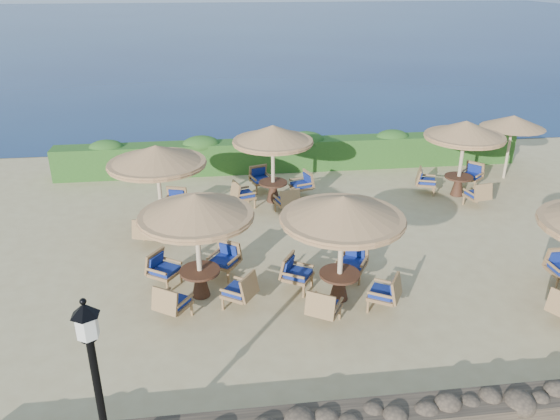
% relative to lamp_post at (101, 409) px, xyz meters
% --- Properties ---
extents(ground, '(120.00, 120.00, 0.00)m').
position_rel_lamp_post_xyz_m(ground, '(4.80, 6.80, -1.55)').
color(ground, tan).
rests_on(ground, ground).
extents(sea, '(160.00, 160.00, 0.00)m').
position_rel_lamp_post_xyz_m(sea, '(4.80, 76.80, -1.55)').
color(sea, '#0B1C46').
rests_on(sea, ground).
extents(hedge, '(18.00, 0.90, 1.20)m').
position_rel_lamp_post_xyz_m(hedge, '(4.80, 14.00, -0.95)').
color(hedge, '#214C18').
rests_on(hedge, ground).
extents(stone_wall, '(15.00, 0.65, 0.44)m').
position_rel_lamp_post_xyz_m(stone_wall, '(4.80, 0.60, -1.33)').
color(stone_wall, brown).
rests_on(stone_wall, ground).
extents(lamp_post, '(0.44, 0.44, 3.31)m').
position_rel_lamp_post_xyz_m(lamp_post, '(0.00, 0.00, 0.00)').
color(lamp_post, black).
rests_on(lamp_post, ground).
extents(extra_parasol, '(2.30, 2.30, 2.41)m').
position_rel_lamp_post_xyz_m(extra_parasol, '(12.60, 12.00, 0.62)').
color(extra_parasol, beige).
rests_on(extra_parasol, ground).
extents(cafe_set_0, '(2.72, 2.72, 2.65)m').
position_rel_lamp_post_xyz_m(cafe_set_0, '(1.28, 5.23, 0.23)').
color(cafe_set_0, beige).
rests_on(cafe_set_0, ground).
extents(cafe_set_1, '(2.86, 2.86, 2.65)m').
position_rel_lamp_post_xyz_m(cafe_set_1, '(4.54, 4.67, 0.29)').
color(cafe_set_1, beige).
rests_on(cafe_set_1, ground).
extents(cafe_set_3, '(2.87, 2.88, 2.65)m').
position_rel_lamp_post_xyz_m(cafe_set_3, '(0.12, 9.07, 0.47)').
color(cafe_set_3, beige).
rests_on(cafe_set_3, ground).
extents(cafe_set_4, '(2.88, 2.88, 2.65)m').
position_rel_lamp_post_xyz_m(cafe_set_4, '(3.68, 10.83, 0.23)').
color(cafe_set_4, beige).
rests_on(cafe_set_4, ground).
extents(cafe_set_5, '(2.78, 2.79, 2.65)m').
position_rel_lamp_post_xyz_m(cafe_set_5, '(10.10, 10.58, 0.33)').
color(cafe_set_5, beige).
rests_on(cafe_set_5, ground).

